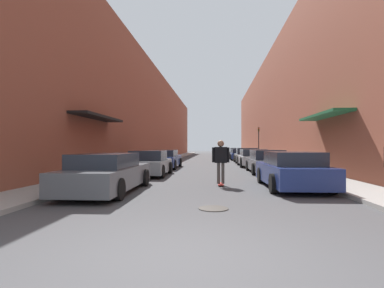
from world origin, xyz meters
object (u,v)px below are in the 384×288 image
parked_car_left_1 (149,164)px  parked_car_left_0 (108,173)px  parked_car_right_1 (266,162)px  skateboarder (221,158)px  manhole_cover (213,208)px  traffic_light (259,139)px  parked_car_right_4 (240,155)px  parked_car_right_5 (237,153)px  parked_car_left_2 (164,159)px  parked_car_right_2 (253,158)px  parked_car_right_0 (292,171)px  parked_car_right_3 (246,156)px

parked_car_left_1 → parked_car_left_0: bearing=-91.3°
parked_car_left_0 → parked_car_right_1: size_ratio=1.01×
skateboarder → manhole_cover: size_ratio=2.39×
skateboarder → traffic_light: traffic_light is taller
parked_car_right_4 → parked_car_right_5: bearing=89.0°
parked_car_left_2 → skateboarder: skateboarder is taller
parked_car_left_2 → manhole_cover: 13.22m
parked_car_left_1 → parked_car_left_2: parked_car_left_1 is taller
parked_car_right_2 → parked_car_left_0: bearing=-115.7°
parked_car_left_1 → parked_car_right_1: bearing=18.4°
parked_car_left_2 → manhole_cover: parked_car_left_2 is taller
parked_car_right_2 → traffic_light: (2.07, 11.72, 1.63)m
parked_car_right_0 → parked_car_right_2: bearing=89.9°
parked_car_right_0 → parked_car_right_3: 16.30m
parked_car_right_0 → parked_car_left_2: bearing=123.7°
parked_car_left_1 → parked_car_right_1: parked_car_right_1 is taller
parked_car_left_2 → parked_car_right_5: (6.05, 17.68, 0.02)m
parked_car_left_0 → skateboarder: size_ratio=2.86×
parked_car_right_3 → traffic_light: traffic_light is taller
parked_car_left_1 → skateboarder: bearing=-45.5°
parked_car_right_1 → parked_car_right_3: size_ratio=1.11×
parked_car_left_2 → manhole_cover: size_ratio=6.75×
skateboarder → parked_car_right_5: bearing=84.7°
parked_car_right_3 → parked_car_right_4: (-0.19, 5.05, -0.05)m
parked_car_left_0 → parked_car_right_2: size_ratio=1.09×
parked_car_right_3 → manhole_cover: parked_car_right_3 is taller
parked_car_right_1 → traffic_light: size_ratio=1.38×
parked_car_left_1 → parked_car_right_0: 7.16m
parked_car_left_0 → parked_car_left_1: parked_car_left_1 is taller
parked_car_right_0 → parked_car_right_5: (-0.03, 26.79, 0.01)m
parked_car_right_1 → manhole_cover: bearing=-106.1°
parked_car_right_2 → parked_car_right_5: size_ratio=0.99×
parked_car_left_0 → parked_car_right_0: (6.05, 1.39, 0.02)m
parked_car_left_1 → traffic_light: (8.01, 18.91, 1.65)m
parked_car_right_2 → parked_car_right_3: (0.05, 5.08, 0.02)m
parked_car_right_3 → parked_car_right_4: bearing=92.1°
parked_car_right_1 → manhole_cover: 10.09m
parked_car_right_3 → parked_car_right_4: 5.06m
parked_car_right_5 → manhole_cover: bearing=-95.0°
parked_car_right_3 → parked_car_left_0: bearing=-109.1°
parked_car_left_1 → parked_car_right_4: parked_car_left_1 is taller
parked_car_right_0 → traffic_light: (2.09, 22.94, 1.64)m
parked_car_left_2 → manhole_cover: bearing=-75.1°
parked_car_right_4 → parked_car_left_0: bearing=-104.6°
traffic_light → parked_car_left_2: bearing=-120.6°
parked_car_right_1 → parked_car_left_2: bearing=153.5°
parked_car_right_1 → parked_car_left_1: bearing=-161.6°
parked_car_left_2 → parked_car_right_5: parked_car_right_5 is taller
skateboarder → parked_car_left_2: bearing=112.8°
parked_car_right_1 → parked_car_right_2: size_ratio=1.09×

